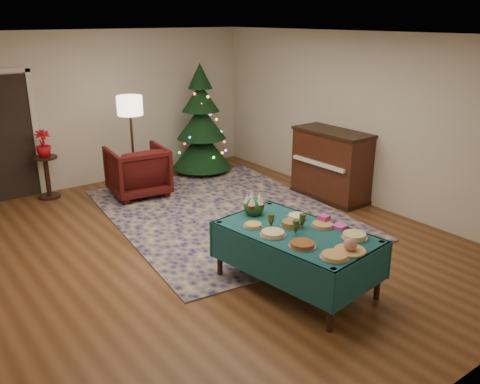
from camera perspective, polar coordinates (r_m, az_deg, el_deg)
room_shell at (r=6.39m, az=-4.01°, el=4.98°), size 7.00×7.00×7.00m
doorway at (r=9.06m, az=-25.03°, el=5.81°), size 1.08×0.04×2.16m
rug at (r=7.90m, az=-1.90°, el=-2.38°), size 3.66×4.54×0.02m
buffet_table at (r=5.66m, az=6.36°, el=-5.67°), size 1.25×1.88×0.68m
platter_0 at (r=5.06m, az=10.58°, el=-7.07°), size 0.30×0.30×0.04m
platter_1 at (r=5.20m, az=12.27°, el=-5.99°), size 0.32×0.32×0.15m
platter_2 at (r=5.52m, az=12.71°, el=-4.83°), size 0.28×0.28×0.06m
platter_3 at (r=5.24m, az=7.02°, el=-5.87°), size 0.29×0.29×0.05m
platter_4 at (r=5.76m, az=9.26°, el=-3.68°), size 0.27×0.27×0.04m
platter_5 at (r=5.47m, az=3.71°, el=-4.66°), size 0.29×0.29×0.05m
platter_6 at (r=5.71m, az=5.80°, el=-3.59°), size 0.25×0.25×0.07m
platter_7 at (r=5.96m, az=6.42°, el=-2.73°), size 0.24×0.24×0.04m
platter_8 at (r=5.68m, az=1.48°, el=-3.76°), size 0.22×0.22×0.04m
goblet_0 at (r=5.64m, az=3.51°, el=-3.21°), size 0.07×0.07×0.16m
goblet_1 at (r=5.68m, az=7.03°, el=-3.18°), size 0.07×0.07×0.16m
goblet_2 at (r=5.50m, az=6.29°, el=-3.90°), size 0.07×0.07×0.16m
napkin_stack at (r=5.75m, az=11.15°, el=-3.81°), size 0.15×0.15×0.04m
gift_box at (r=5.85m, az=9.41°, el=-3.01°), size 0.12×0.12×0.09m
centerpiece at (r=5.99m, az=1.58°, el=-1.45°), size 0.25×0.25×0.28m
armchair at (r=8.75m, az=-11.43°, el=2.57°), size 1.01×0.96×0.94m
floor_lamp at (r=8.50m, az=-12.23°, el=8.79°), size 0.41×0.41×1.70m
side_table at (r=9.09m, az=-20.81°, el=1.50°), size 0.40×0.40×0.71m
potted_plant at (r=8.96m, az=-21.17°, el=4.49°), size 0.25×0.44×0.25m
christmas_tree at (r=9.81m, az=-4.38°, el=7.54°), size 1.34×1.34×2.10m
piano at (r=8.55m, az=10.17°, el=2.94°), size 0.64×1.34×1.16m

